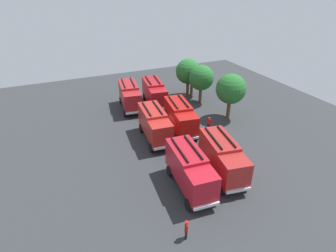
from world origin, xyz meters
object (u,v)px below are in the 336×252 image
firefighter_4 (184,113)px  tree_2 (201,78)px  firefighter_3 (186,229)px  fire_truck_1 (155,124)px  firefighter_2 (198,125)px  traffic_cone_1 (161,124)px  firefighter_1 (209,123)px  fire_truck_2 (190,169)px  fire_truck_3 (154,92)px  fire_truck_0 (130,95)px  fire_truck_4 (180,116)px  traffic_cone_2 (162,126)px  tree_1 (188,72)px  traffic_cone_0 (143,117)px  fire_truck_5 (223,157)px  firefighter_0 (189,143)px  tree_3 (231,89)px  tree_0 (192,74)px

firefighter_4 → tree_2: (-4.21, 5.02, 3.13)m
firefighter_3 → tree_2: (-22.44, 14.08, 3.11)m
fire_truck_1 → firefighter_2: fire_truck_1 is taller
firefighter_2 → tree_2: size_ratio=0.29×
fire_truck_1 → traffic_cone_1: 3.83m
firefighter_1 → firefighter_2: firefighter_1 is taller
fire_truck_2 → fire_truck_3: 19.77m
fire_truck_2 → fire_truck_0: bearing=-175.5°
fire_truck_4 → traffic_cone_2: bearing=-121.0°
tree_1 → traffic_cone_0: 11.81m
tree_2 → fire_truck_5: bearing=-23.2°
firefighter_3 → traffic_cone_0: firefighter_3 is taller
fire_truck_2 → firefighter_0: size_ratio=4.14×
fire_truck_2 → traffic_cone_2: (-11.71, 2.05, -1.78)m
tree_2 → traffic_cone_1: (5.01, -8.92, -3.79)m
fire_truck_1 → fire_truck_4: size_ratio=0.99×
fire_truck_2 → tree_3: size_ratio=1.15×
firefighter_3 → traffic_cone_0: 20.81m
firefighter_1 → traffic_cone_1: 6.43m
fire_truck_1 → firefighter_4: 6.93m
fire_truck_1 → firefighter_0: size_ratio=4.15×
fire_truck_1 → firefighter_2: size_ratio=4.21×
fire_truck_1 → firefighter_3: 15.10m
firefighter_0 → traffic_cone_2: firefighter_0 is taller
fire_truck_3 → traffic_cone_2: bearing=-6.7°
firefighter_2 → traffic_cone_1: bearing=-58.8°
firefighter_1 → firefighter_4: bearing=-157.2°
fire_truck_5 → tree_1: tree_1 is taller
fire_truck_3 → fire_truck_5: (18.90, -0.16, 0.00)m
firefighter_1 → firefighter_3: bearing=-33.0°
traffic_cone_0 → traffic_cone_2: size_ratio=0.76×
fire_truck_5 → traffic_cone_0: size_ratio=13.26×
fire_truck_5 → tree_1: bearing=171.2°
fire_truck_4 → firefighter_0: fire_truck_4 is taller
traffic_cone_0 → firefighter_2: bearing=40.0°
fire_truck_5 → traffic_cone_1: size_ratio=12.81×
fire_truck_4 → traffic_cone_0: fire_truck_4 is taller
fire_truck_1 → firefighter_3: size_ratio=4.25×
fire_truck_4 → traffic_cone_2: fire_truck_4 is taller
tree_3 → traffic_cone_0: tree_3 is taller
fire_truck_3 → tree_1: size_ratio=1.17×
tree_0 → tree_1: size_ratio=0.88×
firefighter_1 → fire_truck_0: bearing=-141.3°
fire_truck_5 → firefighter_0: size_ratio=4.21×
tree_1 → fire_truck_0: bearing=-84.7°
firefighter_2 → firefighter_3: (14.15, -8.93, -0.01)m
fire_truck_5 → tree_0: (-20.25, 7.47, 1.61)m
firefighter_1 → firefighter_2: size_ratio=1.03×
firefighter_1 → firefighter_4: firefighter_1 is taller
firefighter_0 → firefighter_1: (-3.24, 4.65, 0.02)m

